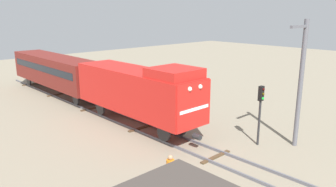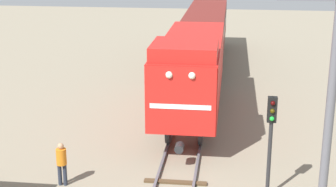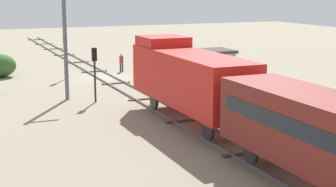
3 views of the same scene
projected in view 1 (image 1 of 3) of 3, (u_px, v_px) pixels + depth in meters
locomotive at (138, 90)px, 22.99m from camera, size 2.90×11.60×4.60m
passenger_car_leading at (55, 69)px, 32.48m from camera, size 2.84×14.00×3.66m
traffic_signal_mid at (260, 104)px, 19.85m from camera, size 0.32×0.34×3.76m
worker_by_signal at (170, 169)px, 15.17m from camera, size 0.38×0.38×1.70m
catenary_mast at (300, 81)px, 19.37m from camera, size 1.94×0.28×7.70m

